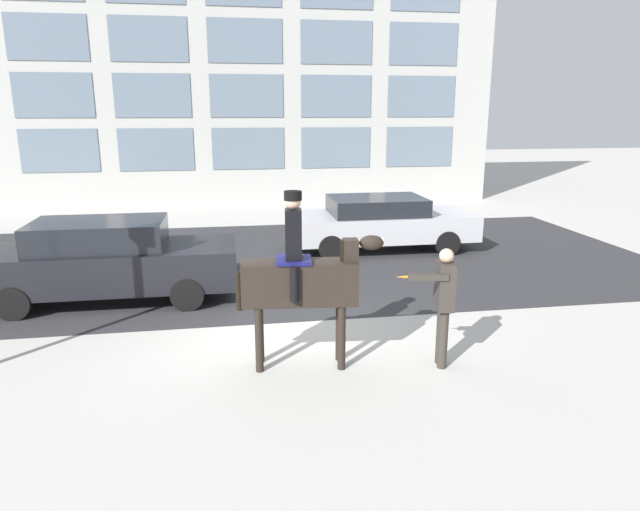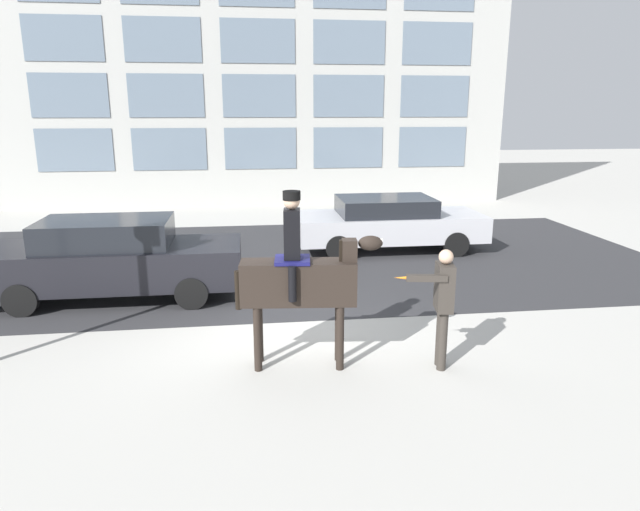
{
  "view_description": "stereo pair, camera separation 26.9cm",
  "coord_description": "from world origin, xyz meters",
  "px_view_note": "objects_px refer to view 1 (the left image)",
  "views": [
    {
      "loc": [
        -0.89,
        -8.64,
        3.56
      ],
      "look_at": [
        0.43,
        -0.71,
        1.49
      ],
      "focal_mm": 32.0,
      "sensor_mm": 36.0,
      "label": 1
    },
    {
      "loc": [
        -0.62,
        -8.68,
        3.56
      ],
      "look_at": [
        0.43,
        -0.71,
        1.49
      ],
      "focal_mm": 32.0,
      "sensor_mm": 36.0,
      "label": 2
    }
  ],
  "objects_px": {
    "mounted_horse_lead": "(302,278)",
    "street_car_far_lane": "(380,222)",
    "pedestrian_bystander": "(443,298)",
    "street_car_near_lane": "(106,260)"
  },
  "relations": [
    {
      "from": "mounted_horse_lead",
      "to": "street_car_far_lane",
      "type": "distance_m",
      "value": 7.19
    },
    {
      "from": "street_car_far_lane",
      "to": "pedestrian_bystander",
      "type": "bearing_deg",
      "value": -98.08
    },
    {
      "from": "mounted_horse_lead",
      "to": "pedestrian_bystander",
      "type": "xyz_separation_m",
      "value": [
        1.93,
        -0.33,
        -0.29
      ]
    },
    {
      "from": "mounted_horse_lead",
      "to": "street_car_far_lane",
      "type": "xyz_separation_m",
      "value": [
        2.9,
        6.55,
        -0.57
      ]
    },
    {
      "from": "street_car_far_lane",
      "to": "street_car_near_lane",
      "type": "bearing_deg",
      "value": -153.04
    },
    {
      "from": "mounted_horse_lead",
      "to": "street_car_far_lane",
      "type": "relative_size",
      "value": 0.53
    },
    {
      "from": "pedestrian_bystander",
      "to": "street_car_far_lane",
      "type": "height_order",
      "value": "pedestrian_bystander"
    },
    {
      "from": "mounted_horse_lead",
      "to": "street_car_near_lane",
      "type": "relative_size",
      "value": 0.53
    },
    {
      "from": "pedestrian_bystander",
      "to": "street_car_far_lane",
      "type": "bearing_deg",
      "value": -88.71
    },
    {
      "from": "street_car_far_lane",
      "to": "mounted_horse_lead",
      "type": "bearing_deg",
      "value": -113.91
    }
  ]
}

